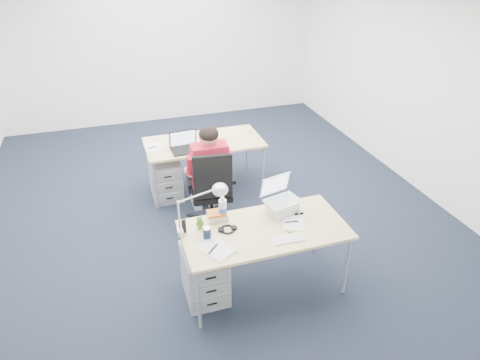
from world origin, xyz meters
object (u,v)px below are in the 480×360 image
Objects in this scene: computer_mouse at (289,229)px; dark_laptop at (185,142)px; desk_near at (264,232)px; office_chair at (212,206)px; seated_person at (208,173)px; silver_laptop at (283,197)px; desk_lamp at (195,210)px; drawer_pedestal_far at (166,179)px; sunglasses at (299,214)px; wireless_keyboard at (288,239)px; bear_figurine at (200,222)px; drawer_pedestal_near at (205,274)px; headphones at (228,229)px; can_koozie at (207,233)px; water_bottle at (223,208)px; far_cup at (250,131)px; desk_far at (204,145)px; cordless_phone at (184,226)px; book_stack at (217,216)px.

computer_mouse is 0.25× the size of dark_laptop.
office_chair reaches higher than desk_near.
seated_person is 1.28m from silver_laptop.
desk_lamp reaches higher than computer_mouse.
sunglasses is (1.07, -1.97, 0.47)m from drawer_pedestal_far.
bear_figurine reaches higher than wireless_keyboard.
dark_laptop is (0.22, 1.88, 0.59)m from drawer_pedestal_near.
silver_laptop is 1.92× the size of headphones.
drawer_pedestal_far is 2.90× the size of headphones.
can_koozie is 0.34m from water_bottle.
sunglasses is 1.12× the size of far_cup.
drawer_pedestal_far is 2.05m from desk_lamp.
desk_lamp reaches higher than can_koozie.
dark_laptop reaches higher than bear_figurine.
computer_mouse is at bearing 6.57° from desk_lamp.
desk_near is 4.39× the size of silver_laptop.
silver_laptop reaches higher than office_chair.
sunglasses is at bearing -51.44° from silver_laptop.
desk_far reaches higher than drawer_pedestal_near.
desk_far is 1.05m from office_chair.
drawer_pedestal_near is 2.50m from far_cup.
drawer_pedestal_far is at bearing 86.09° from cordless_phone.
computer_mouse is (0.21, -0.10, 0.06)m from desk_near.
cordless_phone is 0.28× the size of desk_lamp.
drawer_pedestal_far is 6.25× the size of far_cup.
office_chair is at bearing -82.62° from dark_laptop.
drawer_pedestal_far is (-0.43, 0.90, -0.03)m from office_chair.
book_stack is (-0.61, 0.39, 0.03)m from computer_mouse.
seated_person reaches higher than bear_figurine.
sunglasses is at bearing 53.20° from wireless_keyboard.
desk_far is at bearing 33.43° from dark_laptop.
water_bottle reaches higher than far_cup.
desk_lamp reaches higher than water_bottle.
can_koozie is at bearing -102.93° from seated_person.
far_cup is (1.26, 0.12, 0.50)m from drawer_pedestal_far.
silver_laptop reaches higher than wireless_keyboard.
book_stack reaches higher than sunglasses.
dark_laptop reaches higher than cordless_phone.
far_cup is at bearing 81.42° from wireless_keyboard.
book_stack is 1.36× the size of cordless_phone.
silver_laptop is 1.03m from cordless_phone.
desk_near is 8.16× the size of book_stack.
drawer_pedestal_near is at bearing 168.48° from computer_mouse.
seated_person is 0.92m from drawer_pedestal_far.
can_koozie reaches higher than headphones.
desk_lamp is (-0.30, -0.13, 0.13)m from water_bottle.
drawer_pedestal_near is 0.59m from book_stack.
desk_lamp reaches higher than bear_figurine.
silver_laptop is 0.69m from book_stack.
cordless_phone is at bearing -165.85° from bear_figurine.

